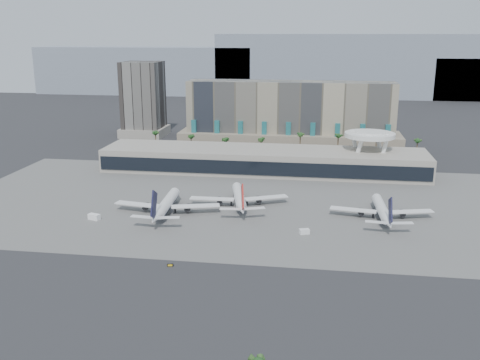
# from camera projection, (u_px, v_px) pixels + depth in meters

# --- Properties ---
(ground) EXTENTS (900.00, 900.00, 0.00)m
(ground) POSITION_uv_depth(u_px,v_px,m) (229.00, 251.00, 180.37)
(ground) COLOR #232326
(ground) RESTS_ON ground
(apron_pad) EXTENTS (260.00, 130.00, 0.06)m
(apron_pad) POSITION_uv_depth(u_px,v_px,m) (250.00, 202.00, 232.81)
(apron_pad) COLOR #5B5B59
(apron_pad) RESTS_ON ground
(mountain_ridge) EXTENTS (680.00, 60.00, 70.00)m
(mountain_ridge) POSITION_uv_depth(u_px,v_px,m) (320.00, 70.00, 616.66)
(mountain_ridge) COLOR gray
(mountain_ridge) RESTS_ON ground
(hotel) EXTENTS (140.00, 30.00, 42.00)m
(hotel) POSITION_uv_depth(u_px,v_px,m) (290.00, 121.00, 340.80)
(hotel) COLOR tan
(hotel) RESTS_ON ground
(office_tower) EXTENTS (30.00, 30.00, 52.00)m
(office_tower) POSITION_uv_depth(u_px,v_px,m) (143.00, 103.00, 378.37)
(office_tower) COLOR black
(office_tower) RESTS_ON ground
(terminal) EXTENTS (170.00, 32.50, 14.50)m
(terminal) POSITION_uv_depth(u_px,v_px,m) (263.00, 159.00, 283.37)
(terminal) COLOR #ABA396
(terminal) RESTS_ON ground
(saucer_structure) EXTENTS (26.00, 26.00, 21.89)m
(saucer_structure) POSITION_uv_depth(u_px,v_px,m) (370.00, 138.00, 278.32)
(saucer_structure) COLOR white
(saucer_structure) RESTS_ON ground
(palm_row) EXTENTS (157.80, 2.80, 13.10)m
(palm_row) POSITION_uv_depth(u_px,v_px,m) (281.00, 140.00, 314.86)
(palm_row) COLOR brown
(palm_row) RESTS_ON ground
(airliner_left) EXTENTS (43.97, 45.34, 15.64)m
(airliner_left) POSITION_uv_depth(u_px,v_px,m) (166.00, 204.00, 217.41)
(airliner_left) COLOR white
(airliner_left) RESTS_ON ground
(airliner_centre) EXTENTS (41.49, 43.13, 15.08)m
(airliner_centre) POSITION_uv_depth(u_px,v_px,m) (239.00, 197.00, 227.07)
(airliner_centre) COLOR white
(airliner_centre) RESTS_ON ground
(airliner_right) EXTENTS (40.88, 42.12, 14.53)m
(airliner_right) POSITION_uv_depth(u_px,v_px,m) (382.00, 210.00, 211.46)
(airliner_right) COLOR white
(airliner_right) RESTS_ON ground
(service_vehicle_a) EXTENTS (5.15, 3.61, 2.28)m
(service_vehicle_a) POSITION_uv_depth(u_px,v_px,m) (94.00, 217.00, 210.86)
(service_vehicle_a) COLOR white
(service_vehicle_a) RESTS_ON ground
(service_vehicle_b) EXTENTS (4.09, 3.17, 1.85)m
(service_vehicle_b) POSITION_uv_depth(u_px,v_px,m) (304.00, 232.00, 195.91)
(service_vehicle_b) COLOR white
(service_vehicle_b) RESTS_ON ground
(taxiway_sign) EXTENTS (1.99, 0.74, 0.90)m
(taxiway_sign) POSITION_uv_depth(u_px,v_px,m) (170.00, 265.00, 168.71)
(taxiway_sign) COLOR black
(taxiway_sign) RESTS_ON ground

